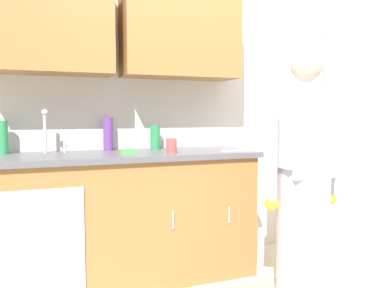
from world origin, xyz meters
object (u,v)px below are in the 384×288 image
(bottle_dish_liquid, at_px, (3,137))
(sponge, at_px, (128,151))
(knife_on_counter, at_px, (235,151))
(sink, at_px, (52,157))
(cup_by_sink, at_px, (171,146))
(bottle_soap, at_px, (155,137))
(bottle_cleaner_spray, at_px, (108,134))
(person_at_sink, at_px, (304,195))

(bottle_dish_liquid, relative_size, sponge, 2.11)
(bottle_dish_liquid, distance_m, knife_on_counter, 1.66)
(sink, bearing_deg, cup_by_sink, -13.13)
(sink, height_order, bottle_dish_liquid, sink)
(knife_on_counter, bearing_deg, sponge, -0.12)
(knife_on_counter, distance_m, sponge, 0.80)
(bottle_soap, xyz_separation_m, knife_on_counter, (0.52, -0.38, -0.09))
(sink, xyz_separation_m, cup_by_sink, (0.79, -0.19, 0.07))
(bottle_dish_liquid, distance_m, bottle_soap, 1.10)
(bottle_cleaner_spray, height_order, sponge, bottle_cleaner_spray)
(bottle_dish_liquid, height_order, knife_on_counter, bottle_dish_liquid)
(bottle_cleaner_spray, distance_m, cup_by_sink, 0.55)
(bottle_dish_liquid, bearing_deg, sponge, -18.90)
(knife_on_counter, bearing_deg, cup_by_sink, 6.77)
(sink, relative_size, bottle_dish_liquid, 2.15)
(bottle_dish_liquid, xyz_separation_m, bottle_soap, (1.10, 0.01, -0.02))
(bottle_dish_liquid, height_order, bottle_cleaner_spray, bottle_cleaner_spray)
(bottle_cleaner_spray, xyz_separation_m, cup_by_sink, (0.38, -0.40, -0.07))
(person_at_sink, height_order, bottle_soap, person_at_sink)
(sink, relative_size, knife_on_counter, 2.08)
(person_at_sink, distance_m, bottle_dish_liquid, 2.08)
(bottle_dish_liquid, distance_m, cup_by_sink, 1.17)
(sink, distance_m, person_at_sink, 1.70)
(bottle_soap, relative_size, knife_on_counter, 0.78)
(cup_by_sink, relative_size, knife_on_counter, 0.44)
(bottle_cleaner_spray, xyz_separation_m, sponge, (0.09, -0.30, -0.11))
(sink, xyz_separation_m, person_at_sink, (1.52, -0.72, -0.23))
(bottle_dish_liquid, bearing_deg, sink, -31.03)
(person_at_sink, relative_size, bottle_cleaner_spray, 6.51)
(person_at_sink, bearing_deg, sink, 154.63)
(cup_by_sink, bearing_deg, bottle_cleaner_spray, 133.80)
(person_at_sink, bearing_deg, sponge, 148.24)
(sink, bearing_deg, bottle_soap, 14.23)
(person_at_sink, height_order, cup_by_sink, person_at_sink)
(bottle_cleaner_spray, distance_m, bottle_soap, 0.37)
(sink, height_order, sponge, sink)
(cup_by_sink, distance_m, sponge, 0.31)
(person_at_sink, distance_m, bottle_cleaner_spray, 1.50)
(bottle_cleaner_spray, relative_size, knife_on_counter, 1.04)
(person_at_sink, xyz_separation_m, bottle_soap, (-0.74, 0.92, 0.34))
(sink, height_order, knife_on_counter, sink)
(bottle_soap, distance_m, knife_on_counter, 0.65)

